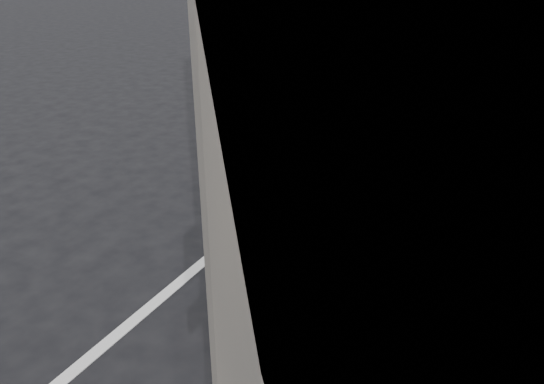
{
  "coord_description": "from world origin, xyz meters",
  "views": [
    {
      "loc": [
        1.99,
        -2.21,
        3.1
      ],
      "look_at": [
        -0.34,
        2.1,
        0.75
      ],
      "focal_mm": 35.0,
      "sensor_mm": 36.0,
      "label": 1
    }
  ],
  "objects": [
    {
      "name": "pline_front",
      "position": [
        0.5,
        6.5,
        0.0
      ],
      "size": [
        3.0,
        0.12,
        0.01
      ],
      "primitive_type": "cube",
      "color": "silver",
      "rests_on": "ground"
    },
    {
      "name": "pline_side",
      "position": [
        -0.9,
        3.0,
        0.0
      ],
      "size": [
        0.12,
        7.0,
        0.01
      ],
      "primitive_type": "cube",
      "color": "silver",
      "rests_on": "ground"
    },
    {
      "name": "retro_coupe",
      "position": [
        0.55,
        3.0,
        0.71
      ],
      "size": [
        1.95,
        4.22,
        1.4
      ],
      "rotation": [
        0.0,
        0.0,
        -0.07
      ],
      "color": "slate",
      "rests_on": "ground"
    },
    {
      "name": "cat",
      "position": [
        0.47,
        1.09,
        0.11
      ],
      "size": [
        0.25,
        0.45,
        0.24
      ],
      "rotation": [
        0.0,
        0.0,
        0.17
      ],
      "color": "brown",
      "rests_on": "ground"
    }
  ]
}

